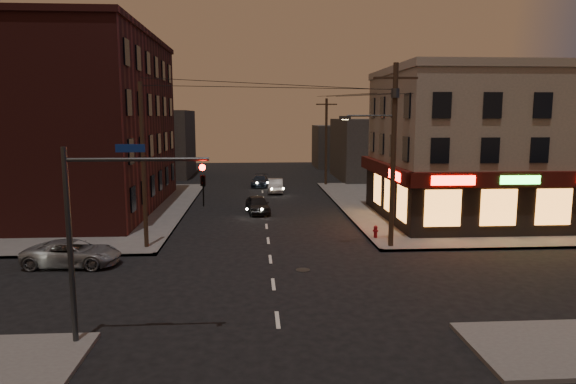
{
  "coord_description": "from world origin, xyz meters",
  "views": [
    {
      "loc": [
        -0.79,
        -21.71,
        7.33
      ],
      "look_at": [
        1.05,
        6.1,
        3.2
      ],
      "focal_mm": 32.0,
      "sensor_mm": 36.0,
      "label": 1
    }
  ],
  "objects": [
    {
      "name": "sidewalk_nw",
      "position": [
        -18.0,
        19.0,
        0.07
      ],
      "size": [
        24.0,
        28.0,
        0.15
      ],
      "primitive_type": "cube",
      "color": "#514F4C",
      "rests_on": "ground"
    },
    {
      "name": "suv_cross",
      "position": [
        -9.78,
        3.48,
        0.64
      ],
      "size": [
        4.76,
        2.46,
        1.28
      ],
      "primitive_type": "imported",
      "rotation": [
        0.0,
        0.0,
        1.5
      ],
      "color": "gray",
      "rests_on": "ground"
    },
    {
      "name": "brick_apartment",
      "position": [
        -14.5,
        19.0,
        6.65
      ],
      "size": [
        12.0,
        20.0,
        13.0
      ],
      "primitive_type": "cube",
      "color": "#471916",
      "rests_on": "sidewalk_nw"
    },
    {
      "name": "bg_building_ne_b",
      "position": [
        12.0,
        52.0,
        3.0
      ],
      "size": [
        8.0,
        8.0,
        6.0
      ],
      "primitive_type": "cube",
      "color": "#3F3D3A",
      "rests_on": "ground"
    },
    {
      "name": "traffic_signal",
      "position": [
        -5.57,
        -5.6,
        4.16
      ],
      "size": [
        4.49,
        0.32,
        6.47
      ],
      "color": "#333538",
      "rests_on": "ground"
    },
    {
      "name": "sedan_mid",
      "position": [
        1.27,
        27.42,
        0.66
      ],
      "size": [
        1.58,
        4.09,
        1.33
      ],
      "primitive_type": "imported",
      "rotation": [
        0.0,
        0.0,
        -0.04
      ],
      "color": "slate",
      "rests_on": "ground"
    },
    {
      "name": "pizza_building",
      "position": [
        15.93,
        13.43,
        5.35
      ],
      "size": [
        15.85,
        12.85,
        10.5
      ],
      "color": "tan",
      "rests_on": "sidewalk_ne"
    },
    {
      "name": "bg_building_nw",
      "position": [
        -13.0,
        42.0,
        4.0
      ],
      "size": [
        9.0,
        10.0,
        8.0
      ],
      "primitive_type": "cube",
      "color": "#3F3D3A",
      "rests_on": "ground"
    },
    {
      "name": "utility_pole_west",
      "position": [
        -6.8,
        6.5,
        4.65
      ],
      "size": [
        0.24,
        0.24,
        9.0
      ],
      "primitive_type": "cylinder",
      "color": "#382619",
      "rests_on": "sidewalk_nw"
    },
    {
      "name": "sedan_far",
      "position": [
        -0.18,
        31.85,
        0.58
      ],
      "size": [
        2.06,
        4.18,
        1.17
      ],
      "primitive_type": "imported",
      "rotation": [
        0.0,
        0.0,
        -0.11
      ],
      "color": "#182230",
      "rests_on": "ground"
    },
    {
      "name": "sedan_near",
      "position": [
        -0.56,
        16.82,
        0.67
      ],
      "size": [
        2.1,
        4.1,
        1.34
      ],
      "primitive_type": "imported",
      "rotation": [
        0.0,
        0.0,
        0.14
      ],
      "color": "black",
      "rests_on": "ground"
    },
    {
      "name": "ground",
      "position": [
        0.0,
        0.0,
        0.0
      ],
      "size": [
        120.0,
        120.0,
        0.0
      ],
      "primitive_type": "plane",
      "color": "black",
      "rests_on": "ground"
    },
    {
      "name": "utility_pole_far",
      "position": [
        6.8,
        32.0,
        4.65
      ],
      "size": [
        0.26,
        0.26,
        9.0
      ],
      "primitive_type": "cylinder",
      "color": "#382619",
      "rests_on": "sidewalk_ne"
    },
    {
      "name": "fire_hydrant",
      "position": [
        6.4,
        7.76,
        0.55
      ],
      "size": [
        0.34,
        0.34,
        0.74
      ],
      "rotation": [
        0.0,
        0.0,
        -0.39
      ],
      "color": "maroon",
      "rests_on": "sidewalk_ne"
    },
    {
      "name": "bg_building_ne_a",
      "position": [
        14.0,
        38.0,
        3.5
      ],
      "size": [
        10.0,
        12.0,
        7.0
      ],
      "primitive_type": "cube",
      "color": "#3F3D3A",
      "rests_on": "ground"
    },
    {
      "name": "utility_pole_main",
      "position": [
        6.68,
        5.8,
        5.76
      ],
      "size": [
        4.2,
        0.44,
        10.0
      ],
      "color": "#382619",
      "rests_on": "sidewalk_ne"
    },
    {
      "name": "sidewalk_ne",
      "position": [
        18.0,
        19.0,
        0.07
      ],
      "size": [
        24.0,
        28.0,
        0.15
      ],
      "primitive_type": "cube",
      "color": "#514F4C",
      "rests_on": "ground"
    }
  ]
}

